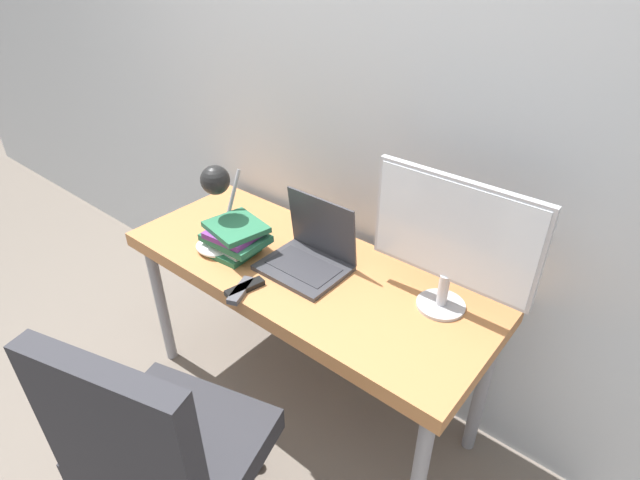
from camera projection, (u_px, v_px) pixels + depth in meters
ground_plane at (260, 439)px, 2.10m from camera, size 12.00×12.00×0.00m
wall_back at (365, 97)px, 1.83m from camera, size 8.00×0.05×2.60m
desk at (304, 282)px, 1.94m from camera, size 1.49×0.59×0.73m
laptop at (309, 254)px, 1.88m from camera, size 0.31×0.25×0.27m
monitor at (452, 238)px, 1.56m from camera, size 0.56×0.17×0.48m
desk_lamp at (220, 188)px, 1.94m from camera, size 0.12×0.24×0.34m
office_chair at (157, 446)px, 1.45m from camera, size 0.62×0.60×0.98m
book_stack at (235, 238)px, 1.95m from camera, size 0.25×0.23×0.13m
tv_remote at (245, 288)px, 1.78m from camera, size 0.07×0.15×0.02m
media_remote at (241, 290)px, 1.77m from camera, size 0.09×0.15×0.02m
game_controller at (212, 248)px, 1.98m from camera, size 0.15×0.11×0.04m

